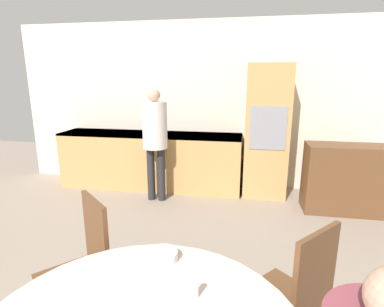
# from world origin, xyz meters

# --- Properties ---
(wall_back) EXTENTS (6.58, 0.05, 2.60)m
(wall_back) POSITION_xyz_m (0.00, 5.49, 1.30)
(wall_back) COLOR silver
(wall_back) RESTS_ON ground_plane
(kitchen_counter) EXTENTS (2.88, 0.60, 0.89)m
(kitchen_counter) POSITION_xyz_m (-1.00, 5.15, 0.46)
(kitchen_counter) COLOR tan
(kitchen_counter) RESTS_ON ground_plane
(oven_unit) EXTENTS (0.62, 0.59, 1.93)m
(oven_unit) POSITION_xyz_m (0.79, 5.15, 0.97)
(oven_unit) COLOR tan
(oven_unit) RESTS_ON ground_plane
(sideboard) EXTENTS (1.16, 0.45, 0.90)m
(sideboard) POSITION_xyz_m (1.86, 4.68, 0.45)
(sideboard) COLOR brown
(sideboard) RESTS_ON ground_plane
(chair_far_left) EXTENTS (0.57, 0.57, 0.96)m
(chair_far_left) POSITION_xyz_m (-0.54, 2.29, 0.54)
(chair_far_left) COLOR brown
(chair_far_left) RESTS_ON ground_plane
(chair_far_right) EXTENTS (0.57, 0.57, 0.96)m
(chair_far_right) POSITION_xyz_m (0.81, 2.21, 0.54)
(chair_far_right) COLOR brown
(chair_far_right) RESTS_ON ground_plane
(person_standing) EXTENTS (0.34, 0.34, 1.59)m
(person_standing) POSITION_xyz_m (-0.75, 4.63, 0.99)
(person_standing) COLOR #262628
(person_standing) RESTS_ON ground_plane
(bowl_far) EXTENTS (0.16, 0.16, 0.05)m
(bowl_far) POSITION_xyz_m (0.05, 2.11, 0.76)
(bowl_far) COLOR silver
(bowl_far) RESTS_ON dining_table
(salt_shaker) EXTENTS (0.03, 0.03, 0.09)m
(salt_shaker) POSITION_xyz_m (0.28, 1.85, 0.78)
(salt_shaker) COLOR white
(salt_shaker) RESTS_ON dining_table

